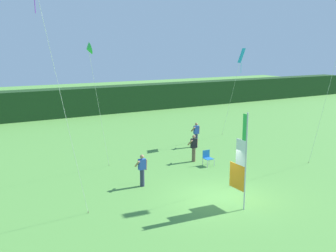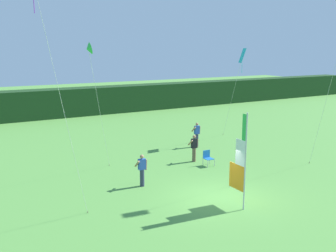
{
  "view_description": "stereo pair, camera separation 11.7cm",
  "coord_description": "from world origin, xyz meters",
  "px_view_note": "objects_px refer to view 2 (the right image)",
  "views": [
    {
      "loc": [
        -10.24,
        -13.16,
        6.72
      ],
      "look_at": [
        -0.8,
        3.25,
        2.87
      ],
      "focal_mm": 40.95,
      "sensor_mm": 36.0,
      "label": 1
    },
    {
      "loc": [
        -10.14,
        -13.22,
        6.72
      ],
      "look_at": [
        -0.8,
        3.25,
        2.87
      ],
      "focal_mm": 40.95,
      "sensor_mm": 36.0,
      "label": 2
    }
  ],
  "objects_px": {
    "banner_flag": "(241,162)",
    "person_far_left": "(142,169)",
    "folding_chair": "(208,157)",
    "kite_green_delta_2": "(89,50)",
    "person_mid_field": "(197,134)",
    "kite_cyan_diamond_3": "(242,59)",
    "person_near_banner": "(194,147)"
  },
  "relations": [
    {
      "from": "banner_flag",
      "to": "person_far_left",
      "type": "relative_size",
      "value": 2.59
    },
    {
      "from": "folding_chair",
      "to": "kite_green_delta_2",
      "type": "xyz_separation_m",
      "value": [
        -6.6,
        0.88,
        6.13
      ]
    },
    {
      "from": "person_mid_field",
      "to": "person_far_left",
      "type": "relative_size",
      "value": 1.05
    },
    {
      "from": "kite_green_delta_2",
      "to": "kite_cyan_diamond_3",
      "type": "bearing_deg",
      "value": 13.68
    },
    {
      "from": "person_far_left",
      "to": "banner_flag",
      "type": "bearing_deg",
      "value": -60.22
    },
    {
      "from": "kite_cyan_diamond_3",
      "to": "kite_green_delta_2",
      "type": "bearing_deg",
      "value": -166.32
    },
    {
      "from": "folding_chair",
      "to": "kite_green_delta_2",
      "type": "relative_size",
      "value": 0.13
    },
    {
      "from": "person_far_left",
      "to": "kite_green_delta_2",
      "type": "bearing_deg",
      "value": 130.89
    },
    {
      "from": "person_mid_field",
      "to": "folding_chair",
      "type": "relative_size",
      "value": 1.9
    },
    {
      "from": "person_mid_field",
      "to": "kite_cyan_diamond_3",
      "type": "xyz_separation_m",
      "value": [
        3.64,
        -0.12,
        5.09
      ]
    },
    {
      "from": "folding_chair",
      "to": "kite_cyan_diamond_3",
      "type": "bearing_deg",
      "value": 34.75
    },
    {
      "from": "person_near_banner",
      "to": "person_far_left",
      "type": "height_order",
      "value": "person_near_banner"
    },
    {
      "from": "kite_green_delta_2",
      "to": "kite_cyan_diamond_3",
      "type": "distance_m",
      "value": 12.48
    },
    {
      "from": "banner_flag",
      "to": "person_far_left",
      "type": "bearing_deg",
      "value": 119.78
    },
    {
      "from": "person_far_left",
      "to": "kite_cyan_diamond_3",
      "type": "xyz_separation_m",
      "value": [
        10.32,
        5.01,
        5.14
      ]
    },
    {
      "from": "person_far_left",
      "to": "person_mid_field",
      "type": "bearing_deg",
      "value": 37.54
    },
    {
      "from": "person_far_left",
      "to": "kite_cyan_diamond_3",
      "type": "height_order",
      "value": "kite_cyan_diamond_3"
    },
    {
      "from": "banner_flag",
      "to": "kite_cyan_diamond_3",
      "type": "relative_size",
      "value": 0.62
    },
    {
      "from": "person_mid_field",
      "to": "kite_green_delta_2",
      "type": "bearing_deg",
      "value": -160.07
    },
    {
      "from": "folding_chair",
      "to": "kite_cyan_diamond_3",
      "type": "distance_m",
      "value": 8.67
    },
    {
      "from": "folding_chair",
      "to": "kite_cyan_diamond_3",
      "type": "height_order",
      "value": "kite_cyan_diamond_3"
    },
    {
      "from": "person_near_banner",
      "to": "person_mid_field",
      "type": "xyz_separation_m",
      "value": [
        2.13,
        2.88,
        0.03
      ]
    },
    {
      "from": "banner_flag",
      "to": "folding_chair",
      "type": "distance_m",
      "value": 6.21
    },
    {
      "from": "kite_green_delta_2",
      "to": "kite_cyan_diamond_3",
      "type": "relative_size",
      "value": 1.04
    },
    {
      "from": "banner_flag",
      "to": "person_far_left",
      "type": "xyz_separation_m",
      "value": [
        -2.51,
        4.38,
        -1.14
      ]
    },
    {
      "from": "banner_flag",
      "to": "kite_green_delta_2",
      "type": "bearing_deg",
      "value": 123.67
    },
    {
      "from": "person_near_banner",
      "to": "kite_green_delta_2",
      "type": "bearing_deg",
      "value": -178.28
    },
    {
      "from": "person_far_left",
      "to": "person_near_banner",
      "type": "bearing_deg",
      "value": 26.32
    },
    {
      "from": "person_mid_field",
      "to": "folding_chair",
      "type": "height_order",
      "value": "person_mid_field"
    },
    {
      "from": "banner_flag",
      "to": "kite_green_delta_2",
      "type": "distance_m",
      "value": 9.03
    },
    {
      "from": "person_mid_field",
      "to": "folding_chair",
      "type": "distance_m",
      "value": 4.39
    },
    {
      "from": "person_near_banner",
      "to": "person_far_left",
      "type": "bearing_deg",
      "value": -153.68
    }
  ]
}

